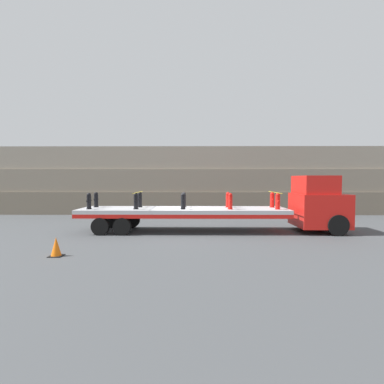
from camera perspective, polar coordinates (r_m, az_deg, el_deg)
The scene contains 17 objects.
ground_plane at distance 16.15m, azimuth -1.64°, elevation -7.48°, with size 120.00×120.00×0.00m, color #3F4244.
rock_cliff at distance 24.86m, azimuth -0.84°, elevation 2.21°, with size 60.00×3.30×5.38m.
truck_cab at distance 17.28m, azimuth 23.15°, elevation -2.12°, with size 2.48×2.73×2.97m.
flatbed_trailer at distance 16.03m, azimuth -3.37°, elevation -3.83°, with size 10.93×2.62×1.24m.
fire_hydrant_black_near_0 at distance 16.34m, azimuth -19.04°, elevation -1.67°, with size 0.28×0.53×0.84m.
fire_hydrant_black_far_0 at distance 17.38m, azimuth -17.81°, elevation -1.42°, with size 0.28×0.53×0.84m.
fire_hydrant_black_near_1 at distance 15.69m, azimuth -10.64°, elevation -1.75°, with size 0.28×0.53×0.84m.
fire_hydrant_black_far_1 at distance 16.78m, azimuth -9.90°, elevation -1.47°, with size 0.28×0.53×0.84m.
fire_hydrant_black_near_2 at distance 15.40m, azimuth -1.72°, elevation -1.78°, with size 0.28×0.53×0.84m.
fire_hydrant_black_far_2 at distance 16.51m, azimuth -1.57°, elevation -1.50°, with size 0.28×0.53×0.84m.
fire_hydrant_red_near_3 at distance 15.49m, azimuth 7.30°, elevation -1.77°, with size 0.28×0.53×0.84m.
fire_hydrant_red_far_3 at distance 16.59m, azimuth 6.86°, elevation -1.49°, with size 0.28×0.53×0.84m.
fire_hydrant_red_near_4 at distance 15.96m, azimuth 16.01°, elevation -1.73°, with size 0.28×0.53×0.84m.
fire_hydrant_red_far_4 at distance 17.03m, azimuth 15.02°, elevation -1.46°, with size 0.28×0.53×0.84m.
cargo_strap_rear at distance 16.21m, azimuth -10.27°, elevation -0.06°, with size 0.05×2.72×0.01m.
cargo_strap_middle at distance 16.47m, azimuth 15.51°, elevation -0.07°, with size 0.05×2.72×0.01m.
traffic_cone at distance 12.04m, azimuth -24.47°, elevation -9.49°, with size 0.47×0.47×0.70m.
Camera 1 is at (0.62, -15.90, 2.78)m, focal length 28.00 mm.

